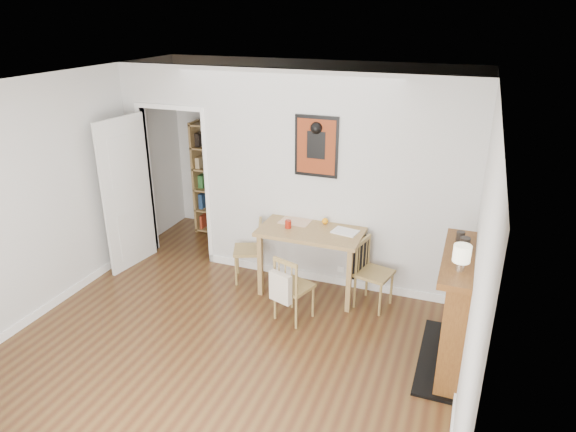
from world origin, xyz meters
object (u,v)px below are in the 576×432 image
at_px(notebook, 345,232).
at_px(chair_right, 373,273).
at_px(bookshelf, 217,180).
at_px(dining_table, 312,236).
at_px(chair_left, 249,251).
at_px(red_glass, 288,224).
at_px(chair_front, 293,287).
at_px(ceramic_jar_b, 460,237).
at_px(orange_fruit, 325,221).
at_px(mantel_lamp, 462,255).
at_px(ceramic_jar_a, 465,243).
at_px(fireplace, 457,308).

bearing_deg(notebook, chair_right, -16.22).
bearing_deg(notebook, bookshelf, 152.87).
distance_m(dining_table, bookshelf, 2.22).
xyz_separation_m(chair_left, red_glass, (0.56, -0.08, 0.48)).
distance_m(chair_left, chair_front, 1.06).
bearing_deg(red_glass, dining_table, 19.98).
distance_m(chair_right, ceramic_jar_b, 1.27).
distance_m(orange_fruit, ceramic_jar_b, 1.74).
xyz_separation_m(orange_fruit, mantel_lamp, (1.58, -1.32, 0.44)).
relative_size(dining_table, ceramic_jar_b, 12.06).
height_order(chair_left, chair_right, chair_right).
bearing_deg(ceramic_jar_b, chair_left, 168.16).
relative_size(chair_front, orange_fruit, 10.45).
distance_m(bookshelf, red_glass, 2.05).
bearing_deg(ceramic_jar_a, bookshelf, 152.19).
height_order(chair_front, ceramic_jar_a, ceramic_jar_a).
relative_size(fireplace, ceramic_jar_b, 12.41).
distance_m(orange_fruit, notebook, 0.33).
xyz_separation_m(fireplace, ceramic_jar_b, (-0.06, 0.31, 0.59)).
bearing_deg(fireplace, notebook, 146.72).
relative_size(orange_fruit, mantel_lamp, 0.32).
bearing_deg(mantel_lamp, red_glass, 151.63).
relative_size(orange_fruit, ceramic_jar_a, 0.64).
height_order(chair_left, orange_fruit, orange_fruit).
height_order(orange_fruit, mantel_lamp, mantel_lamp).
distance_m(dining_table, mantel_lamp, 2.12).
relative_size(chair_right, ceramic_jar_b, 8.14).
bearing_deg(mantel_lamp, chair_right, 130.97).
xyz_separation_m(bookshelf, ceramic_jar_a, (3.58, -1.89, 0.38)).
relative_size(bookshelf, orange_fruit, 22.94).
height_order(dining_table, ceramic_jar_b, ceramic_jar_b).
xyz_separation_m(notebook, ceramic_jar_b, (1.26, -0.56, 0.37)).
bearing_deg(mantel_lamp, fireplace, 84.88).
xyz_separation_m(dining_table, red_glass, (-0.27, -0.10, 0.15)).
distance_m(fireplace, ceramic_jar_b, 0.67).
bearing_deg(orange_fruit, red_glass, -144.26).
bearing_deg(dining_table, ceramic_jar_b, -18.15).
height_order(chair_right, fireplace, fireplace).
bearing_deg(dining_table, bookshelf, 147.86).
bearing_deg(orange_fruit, chair_left, -168.46).
height_order(red_glass, ceramic_jar_a, ceramic_jar_a).
bearing_deg(fireplace, chair_right, 141.36).
distance_m(notebook, ceramic_jar_b, 1.43).
bearing_deg(mantel_lamp, ceramic_jar_b, 93.16).
relative_size(dining_table, fireplace, 0.97).
distance_m(chair_front, mantel_lamp, 1.97).
height_order(bookshelf, orange_fruit, bookshelf).
relative_size(dining_table, chair_right, 1.48).
relative_size(bookshelf, red_glass, 17.84).
bearing_deg(chair_front, red_glass, 115.64).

